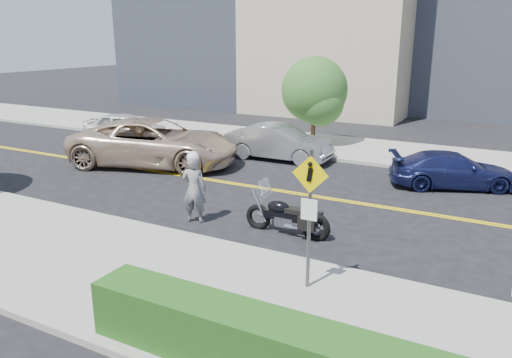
{
  "coord_description": "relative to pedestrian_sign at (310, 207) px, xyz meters",
  "views": [
    {
      "loc": [
        7.78,
        -15.33,
        5.34
      ],
      "look_at": [
        1.03,
        -2.72,
        1.2
      ],
      "focal_mm": 35.0,
      "sensor_mm": 36.0,
      "label": 1
    }
  ],
  "objects": [
    {
      "name": "suv",
      "position": [
        -9.92,
        7.14,
        -0.98
      ],
      "size": [
        7.66,
        5.08,
        1.96
      ],
      "primitive_type": "imported",
      "rotation": [
        0.0,
        0.0,
        1.85
      ],
      "color": "#CBB094",
      "rests_on": "ground"
    },
    {
      "name": "parked_car_blue",
      "position": [
        1.64,
        9.71,
        -1.32
      ],
      "size": [
        4.77,
        3.37,
        1.28
      ],
      "primitive_type": "imported",
      "rotation": [
        0.0,
        0.0,
        1.97
      ],
      "color": "#1A1F50",
      "rests_on": "ground"
    },
    {
      "name": "parked_car_silver",
      "position": [
        -5.72,
        10.51,
        -1.18
      ],
      "size": [
        4.76,
        1.77,
        1.55
      ],
      "primitive_type": "imported",
      "rotation": [
        0.0,
        0.0,
        1.6
      ],
      "color": "gray",
      "rests_on": "ground"
    },
    {
      "name": "ground_plane",
      "position": [
        -4.2,
        6.31,
        -1.96
      ],
      "size": [
        120.0,
        120.0,
        0.0
      ],
      "primitive_type": "plane",
      "color": "black",
      "rests_on": "ground"
    },
    {
      "name": "pedestrian_sign",
      "position": [
        0.0,
        0.0,
        0.0
      ],
      "size": [
        0.78,
        0.08,
        3.0
      ],
      "color": "#4C4C51",
      "rests_on": "sidewalk_near"
    },
    {
      "name": "motorcycle",
      "position": [
        -1.77,
        2.81,
        -1.22
      ],
      "size": [
        2.45,
        0.76,
        1.48
      ],
      "primitive_type": null,
      "rotation": [
        0.0,
        0.0,
        0.01
      ],
      "color": "black",
      "rests_on": "ground"
    },
    {
      "name": "parked_car_white",
      "position": [
        -14.61,
        10.48,
        -1.23
      ],
      "size": [
        4.59,
        2.78,
        1.46
      ],
      "primitive_type": "imported",
      "rotation": [
        0.0,
        0.0,
        1.83
      ],
      "color": "white",
      "rests_on": "ground"
    },
    {
      "name": "sidewalk_near",
      "position": [
        -4.2,
        -1.19,
        -1.89
      ],
      "size": [
        60.0,
        5.0,
        0.15
      ],
      "primitive_type": "cube",
      "color": "#9E9B91",
      "rests_on": "ground_plane"
    },
    {
      "name": "sidewalk_far",
      "position": [
        -4.2,
        13.81,
        -1.89
      ],
      "size": [
        60.0,
        5.0,
        0.15
      ],
      "primitive_type": "cube",
      "color": "#9E9B91",
      "rests_on": "ground_plane"
    },
    {
      "name": "tree_far_a",
      "position": [
        -5.45,
        13.87,
        0.81
      ],
      "size": [
        3.21,
        3.21,
        4.38
      ],
      "rotation": [
        0.0,
        0.0,
        0.07
      ],
      "color": "#382619",
      "rests_on": "ground"
    },
    {
      "name": "motorcyclist",
      "position": [
        -4.57,
        2.38,
        -0.89
      ],
      "size": [
        0.84,
        0.66,
        2.15
      ],
      "rotation": [
        0.0,
        0.0,
        3.41
      ],
      "color": "#ADAEB2",
      "rests_on": "ground"
    }
  ]
}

